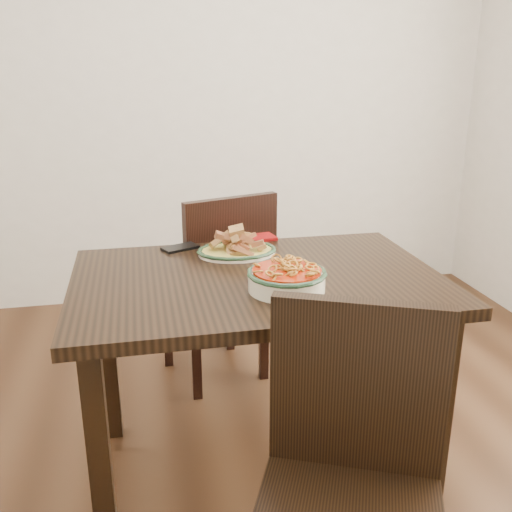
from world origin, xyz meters
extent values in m
plane|color=#331E10|center=(0.00, 0.00, 0.00)|extent=(3.50, 3.50, 0.00)
cube|color=silver|center=(0.00, 1.75, 1.30)|extent=(3.50, 0.10, 2.60)
cube|color=black|center=(-0.03, 0.02, 0.73)|extent=(1.19, 0.79, 0.04)
cube|color=black|center=(-0.54, -0.30, 0.35)|extent=(0.06, 0.06, 0.71)
cube|color=black|center=(0.49, -0.30, 0.35)|extent=(0.06, 0.06, 0.71)
cube|color=black|center=(-0.54, 0.33, 0.35)|extent=(0.06, 0.06, 0.71)
cube|color=black|center=(0.49, 0.33, 0.35)|extent=(0.06, 0.06, 0.71)
cube|color=black|center=(-0.08, 0.74, 0.43)|extent=(0.53, 0.53, 0.04)
cube|color=black|center=(0.03, 0.96, 0.21)|extent=(0.04, 0.04, 0.41)
cube|color=black|center=(-0.30, 0.85, 0.21)|extent=(0.04, 0.04, 0.41)
cube|color=black|center=(0.13, 0.63, 0.21)|extent=(0.04, 0.04, 0.41)
cube|color=black|center=(-0.19, 0.53, 0.21)|extent=(0.04, 0.04, 0.41)
cube|color=black|center=(-0.02, 0.56, 0.67)|extent=(0.41, 0.17, 0.44)
cube|color=black|center=(0.09, -0.57, 0.67)|extent=(0.40, 0.21, 0.44)
ellipsoid|color=white|center=(-0.06, 0.25, 0.76)|extent=(0.28, 0.21, 0.02)
ellipsoid|color=gold|center=(-0.06, 0.25, 0.76)|extent=(0.27, 0.20, 0.01)
torus|color=#16321B|center=(-0.06, 0.25, 0.77)|extent=(0.22, 0.22, 0.01)
cylinder|color=beige|center=(0.03, -0.13, 0.78)|extent=(0.23, 0.23, 0.06)
torus|color=#173420|center=(0.03, -0.13, 0.81)|extent=(0.24, 0.24, 0.02)
cylinder|color=#9C1E07|center=(0.03, -0.13, 0.81)|extent=(0.21, 0.21, 0.01)
cube|color=black|center=(-0.25, 0.35, 0.76)|extent=(0.15, 0.12, 0.01)
cube|color=maroon|center=(0.07, 0.42, 0.76)|extent=(0.12, 0.11, 0.01)
camera|label=1|loc=(-0.39, -1.68, 1.39)|focal=40.00mm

